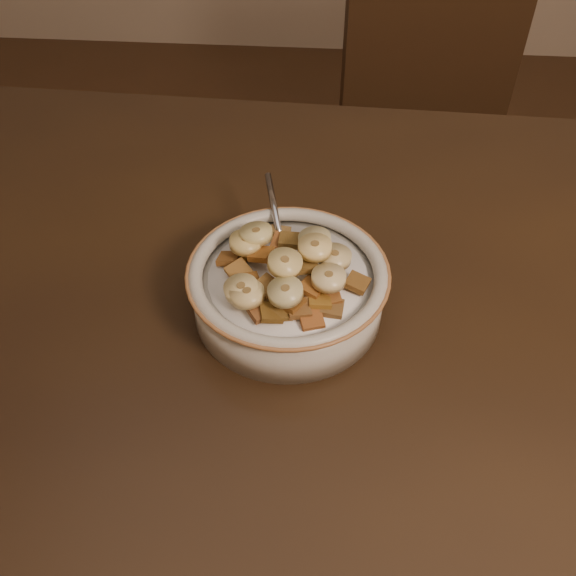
# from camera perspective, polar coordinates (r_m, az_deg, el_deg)

# --- Properties ---
(table) EXTENTS (1.43, 0.95, 0.04)m
(table) POSITION_cam_1_polar(r_m,az_deg,el_deg) (0.63, 18.42, -8.02)
(table) COLOR #33200F
(table) RESTS_ON floor
(chair) EXTENTS (0.43, 0.43, 0.85)m
(chair) POSITION_cam_1_polar(r_m,az_deg,el_deg) (1.40, 12.14, 10.13)
(chair) COLOR black
(chair) RESTS_ON floor
(cereal_bowl) EXTENTS (0.18, 0.18, 0.04)m
(cereal_bowl) POSITION_cam_1_polar(r_m,az_deg,el_deg) (0.62, -0.00, -0.53)
(cereal_bowl) COLOR silver
(cereal_bowl) RESTS_ON table
(milk) EXTENTS (0.15, 0.15, 0.00)m
(milk) POSITION_cam_1_polar(r_m,az_deg,el_deg) (0.60, -0.00, 0.92)
(milk) COLOR white
(milk) RESTS_ON cereal_bowl
(spoon) EXTENTS (0.04, 0.05, 0.01)m
(spoon) POSITION_cam_1_polar(r_m,az_deg,el_deg) (0.62, -0.44, 3.08)
(spoon) COLOR #B1B6C2
(spoon) RESTS_ON cereal_bowl
(cereal_square_0) EXTENTS (0.03, 0.03, 0.01)m
(cereal_square_0) POSITION_cam_1_polar(r_m,az_deg,el_deg) (0.60, -4.40, 1.50)
(cereal_square_0) COLOR olive
(cereal_square_0) RESTS_ON milk
(cereal_square_1) EXTENTS (0.03, 0.03, 0.01)m
(cereal_square_1) POSITION_cam_1_polar(r_m,az_deg,el_deg) (0.60, -2.40, 3.02)
(cereal_square_1) COLOR brown
(cereal_square_1) RESTS_ON milk
(cereal_square_2) EXTENTS (0.02, 0.02, 0.01)m
(cereal_square_2) POSITION_cam_1_polar(r_m,az_deg,el_deg) (0.62, -0.49, 4.08)
(cereal_square_2) COLOR brown
(cereal_square_2) RESTS_ON milk
(cereal_square_3) EXTENTS (0.02, 0.02, 0.01)m
(cereal_square_3) POSITION_cam_1_polar(r_m,az_deg,el_deg) (0.61, -5.29, 2.61)
(cereal_square_3) COLOR brown
(cereal_square_3) RESTS_ON milk
(cereal_square_4) EXTENTS (0.03, 0.03, 0.01)m
(cereal_square_4) POSITION_cam_1_polar(r_m,az_deg,el_deg) (0.59, 6.18, 0.47)
(cereal_square_4) COLOR brown
(cereal_square_4) RESTS_ON milk
(cereal_square_5) EXTENTS (0.03, 0.03, 0.01)m
(cereal_square_5) POSITION_cam_1_polar(r_m,az_deg,el_deg) (0.58, -3.48, 0.51)
(cereal_square_5) COLOR brown
(cereal_square_5) RESTS_ON milk
(cereal_square_6) EXTENTS (0.02, 0.02, 0.01)m
(cereal_square_6) POSITION_cam_1_polar(r_m,az_deg,el_deg) (0.56, -0.64, -1.97)
(cereal_square_6) COLOR brown
(cereal_square_6) RESTS_ON milk
(cereal_square_7) EXTENTS (0.02, 0.02, 0.01)m
(cereal_square_7) POSITION_cam_1_polar(r_m,az_deg,el_deg) (0.56, -1.51, -2.19)
(cereal_square_7) COLOR brown
(cereal_square_7) RESTS_ON milk
(cereal_square_8) EXTENTS (0.03, 0.03, 0.01)m
(cereal_square_8) POSITION_cam_1_polar(r_m,az_deg,el_deg) (0.56, -2.45, -2.07)
(cereal_square_8) COLOR brown
(cereal_square_8) RESTS_ON milk
(cereal_square_9) EXTENTS (0.02, 0.02, 0.01)m
(cereal_square_9) POSITION_cam_1_polar(r_m,az_deg,el_deg) (0.56, 0.98, -1.82)
(cereal_square_9) COLOR brown
(cereal_square_9) RESTS_ON milk
(cereal_square_10) EXTENTS (0.03, 0.03, 0.01)m
(cereal_square_10) POSITION_cam_1_polar(r_m,az_deg,el_deg) (0.59, 3.61, 1.18)
(cereal_square_10) COLOR brown
(cereal_square_10) RESTS_ON milk
(cereal_square_11) EXTENTS (0.02, 0.02, 0.01)m
(cereal_square_11) POSITION_cam_1_polar(r_m,az_deg,el_deg) (0.58, 2.88, 0.60)
(cereal_square_11) COLOR brown
(cereal_square_11) RESTS_ON milk
(cereal_square_12) EXTENTS (0.03, 0.03, 0.01)m
(cereal_square_12) POSITION_cam_1_polar(r_m,az_deg,el_deg) (0.57, -1.92, 0.16)
(cereal_square_12) COLOR olive
(cereal_square_12) RESTS_ON milk
(cereal_square_13) EXTENTS (0.03, 0.03, 0.01)m
(cereal_square_13) POSITION_cam_1_polar(r_m,az_deg,el_deg) (0.56, 0.27, -1.32)
(cereal_square_13) COLOR brown
(cereal_square_13) RESTS_ON milk
(cereal_square_14) EXTENTS (0.03, 0.03, 0.01)m
(cereal_square_14) POSITION_cam_1_polar(r_m,az_deg,el_deg) (0.62, -3.56, 3.36)
(cereal_square_14) COLOR #8D5B17
(cereal_square_14) RESTS_ON milk
(cereal_square_15) EXTENTS (0.02, 0.02, 0.01)m
(cereal_square_15) POSITION_cam_1_polar(r_m,az_deg,el_deg) (0.57, 2.80, -1.11)
(cereal_square_15) COLOR olive
(cereal_square_15) RESTS_ON milk
(cereal_square_16) EXTENTS (0.02, 0.02, 0.01)m
(cereal_square_16) POSITION_cam_1_polar(r_m,az_deg,el_deg) (0.58, 1.68, 2.07)
(cereal_square_16) COLOR brown
(cereal_square_16) RESTS_ON milk
(cereal_square_17) EXTENTS (0.02, 0.02, 0.01)m
(cereal_square_17) POSITION_cam_1_polar(r_m,az_deg,el_deg) (0.64, -0.69, 4.94)
(cereal_square_17) COLOR olive
(cereal_square_17) RESTS_ON milk
(cereal_square_18) EXTENTS (0.03, 0.03, 0.01)m
(cereal_square_18) POSITION_cam_1_polar(r_m,az_deg,el_deg) (0.56, 2.10, -2.81)
(cereal_square_18) COLOR brown
(cereal_square_18) RESTS_ON milk
(cereal_square_19) EXTENTS (0.02, 0.02, 0.01)m
(cereal_square_19) POSITION_cam_1_polar(r_m,az_deg,el_deg) (0.57, 3.92, -1.76)
(cereal_square_19) COLOR brown
(cereal_square_19) RESTS_ON milk
(cereal_square_20) EXTENTS (0.03, 0.03, 0.01)m
(cereal_square_20) POSITION_cam_1_polar(r_m,az_deg,el_deg) (0.57, 2.11, 0.03)
(cereal_square_20) COLOR brown
(cereal_square_20) RESTS_ON milk
(cereal_square_21) EXTENTS (0.03, 0.03, 0.01)m
(cereal_square_21) POSITION_cam_1_polar(r_m,az_deg,el_deg) (0.57, 3.66, -0.69)
(cereal_square_21) COLOR #93561D
(cereal_square_21) RESTS_ON milk
(cereal_square_22) EXTENTS (0.02, 0.02, 0.01)m
(cereal_square_22) POSITION_cam_1_polar(r_m,az_deg,el_deg) (0.62, 0.14, 4.27)
(cereal_square_22) COLOR brown
(cereal_square_22) RESTS_ON milk
(banana_slice_0) EXTENTS (0.04, 0.04, 0.01)m
(banana_slice_0) POSITION_cam_1_polar(r_m,az_deg,el_deg) (0.61, 2.38, 4.27)
(banana_slice_0) COLOR #D0C088
(banana_slice_0) RESTS_ON milk
(banana_slice_1) EXTENTS (0.04, 0.04, 0.02)m
(banana_slice_1) POSITION_cam_1_polar(r_m,az_deg,el_deg) (0.57, -0.27, 2.22)
(banana_slice_1) COLOR #DBC280
(banana_slice_1) RESTS_ON milk
(banana_slice_2) EXTENTS (0.04, 0.04, 0.01)m
(banana_slice_2) POSITION_cam_1_polar(r_m,az_deg,el_deg) (0.58, 2.40, 3.62)
(banana_slice_2) COLOR #FFD785
(banana_slice_2) RESTS_ON milk
(banana_slice_3) EXTENTS (0.04, 0.04, 0.01)m
(banana_slice_3) POSITION_cam_1_polar(r_m,az_deg,el_deg) (0.57, -4.18, -0.11)
(banana_slice_3) COLOR tan
(banana_slice_3) RESTS_ON milk
(banana_slice_4) EXTENTS (0.04, 0.04, 0.01)m
(banana_slice_4) POSITION_cam_1_polar(r_m,az_deg,el_deg) (0.57, 3.63, 0.90)
(banana_slice_4) COLOR #ECD18D
(banana_slice_4) RESTS_ON milk
(banana_slice_5) EXTENTS (0.04, 0.04, 0.01)m
(banana_slice_5) POSITION_cam_1_polar(r_m,az_deg,el_deg) (0.55, -0.24, -0.34)
(banana_slice_5) COLOR beige
(banana_slice_5) RESTS_ON milk
(banana_slice_6) EXTENTS (0.04, 0.04, 0.01)m
(banana_slice_6) POSITION_cam_1_polar(r_m,az_deg,el_deg) (0.59, 4.17, 2.78)
(banana_slice_6) COLOR #DFCB86
(banana_slice_6) RESTS_ON milk
(banana_slice_7) EXTENTS (0.04, 0.04, 0.01)m
(banana_slice_7) POSITION_cam_1_polar(r_m,az_deg,el_deg) (0.61, -3.77, 4.06)
(banana_slice_7) COLOR tan
(banana_slice_7) RESTS_ON milk
(banana_slice_8) EXTENTS (0.04, 0.04, 0.02)m
(banana_slice_8) POSITION_cam_1_polar(r_m,az_deg,el_deg) (0.61, -2.84, 4.83)
(banana_slice_8) COLOR tan
(banana_slice_8) RESTS_ON milk
(banana_slice_9) EXTENTS (0.03, 0.03, 0.01)m
(banana_slice_9) POSITION_cam_1_polar(r_m,az_deg,el_deg) (0.56, -3.66, -0.55)
(banana_slice_9) COLOR beige
(banana_slice_9) RESTS_ON milk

